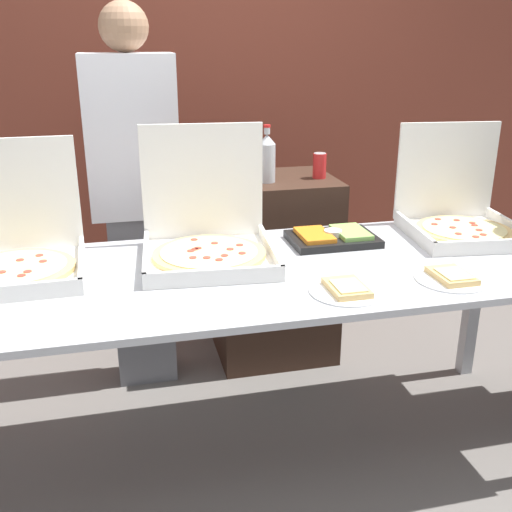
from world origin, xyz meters
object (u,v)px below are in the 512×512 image
(pizza_box_near_right, at_px, (207,235))
(soda_bottle, at_px, (267,158))
(veggie_tray, at_px, (333,237))
(soda_can_colored, at_px, (320,166))
(soda_can_silver, at_px, (247,159))
(pizza_box_near_left, at_px, (16,250))
(paper_plate_front_center, at_px, (452,277))
(pizza_box_far_right, at_px, (459,215))
(person_guest_plaid, at_px, (136,198))
(paper_plate_front_right, at_px, (347,289))

(pizza_box_near_right, xyz_separation_m, soda_bottle, (0.39, 0.60, 0.17))
(veggie_tray, height_order, soda_can_colored, soda_can_colored)
(soda_can_silver, bearing_deg, pizza_box_near_right, -111.87)
(pizza_box_near_right, bearing_deg, pizza_box_near_left, -175.38)
(pizza_box_near_right, relative_size, paper_plate_front_center, 2.12)
(pizza_box_far_right, bearing_deg, paper_plate_front_center, -116.15)
(paper_plate_front_center, xyz_separation_m, person_guest_plaid, (-1.03, 1.01, 0.09))
(paper_plate_front_right, xyz_separation_m, soda_can_colored, (0.27, 1.07, 0.19))
(paper_plate_front_center, bearing_deg, pizza_box_near_right, 150.89)
(soda_can_silver, height_order, soda_can_colored, same)
(soda_can_colored, bearing_deg, paper_plate_front_center, -83.15)
(soda_can_colored, relative_size, person_guest_plaid, 0.07)
(soda_can_colored, distance_m, person_guest_plaid, 0.91)
(paper_plate_front_right, height_order, person_guest_plaid, person_guest_plaid)
(soda_can_colored, bearing_deg, pizza_box_near_right, -136.97)
(paper_plate_front_center, height_order, soda_bottle, soda_bottle)
(pizza_box_far_right, bearing_deg, pizza_box_near_left, -172.10)
(paper_plate_front_center, relative_size, person_guest_plaid, 0.14)
(pizza_box_near_left, relative_size, paper_plate_front_right, 1.92)
(person_guest_plaid, bearing_deg, soda_can_silver, -153.39)
(veggie_tray, relative_size, soda_bottle, 1.29)
(pizza_box_near_right, bearing_deg, paper_plate_front_right, -44.67)
(pizza_box_near_right, height_order, veggie_tray, pizza_box_near_right)
(paper_plate_front_right, relative_size, soda_can_silver, 2.02)
(soda_bottle, height_order, soda_can_silver, soda_bottle)
(soda_bottle, xyz_separation_m, soda_can_colored, (0.27, 0.02, -0.06))
(veggie_tray, bearing_deg, pizza_box_far_right, -0.33)
(paper_plate_front_right, relative_size, veggie_tray, 0.71)
(veggie_tray, bearing_deg, paper_plate_front_right, -104.98)
(paper_plate_front_center, xyz_separation_m, soda_bottle, (-0.40, 1.03, 0.24))
(paper_plate_front_right, bearing_deg, pizza_box_near_right, 130.84)
(pizza_box_far_right, relative_size, veggie_tray, 1.47)
(pizza_box_far_right, distance_m, pizza_box_near_right, 1.09)
(soda_bottle, height_order, soda_can_colored, soda_bottle)
(pizza_box_near_left, relative_size, soda_can_silver, 3.89)
(veggie_tray, distance_m, soda_can_silver, 0.86)
(pizza_box_near_left, bearing_deg, person_guest_plaid, 50.43)
(pizza_box_near_right, bearing_deg, person_guest_plaid, 117.49)
(veggie_tray, bearing_deg, soda_can_silver, 102.20)
(pizza_box_far_right, distance_m, paper_plate_front_center, 0.57)
(pizza_box_far_right, relative_size, pizza_box_near_left, 1.07)
(paper_plate_front_center, height_order, soda_can_silver, soda_can_silver)
(pizza_box_far_right, distance_m, paper_plate_front_right, 0.86)
(veggie_tray, bearing_deg, pizza_box_near_left, -178.02)
(paper_plate_front_right, bearing_deg, paper_plate_front_center, 2.25)
(paper_plate_front_center, bearing_deg, pizza_box_near_left, 163.52)
(pizza_box_far_right, relative_size, paper_plate_front_right, 2.06)
(pizza_box_far_right, bearing_deg, veggie_tray, -173.67)
(pizza_box_far_right, relative_size, soda_can_silver, 4.17)
(pizza_box_far_right, height_order, veggie_tray, pizza_box_far_right)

